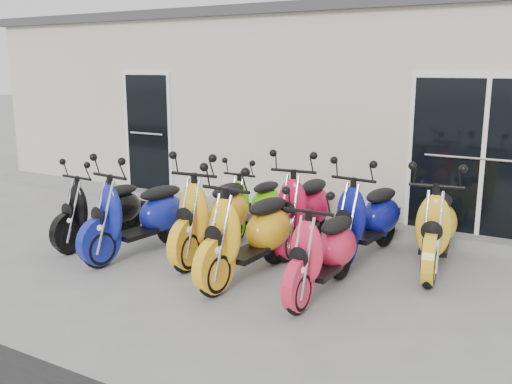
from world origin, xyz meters
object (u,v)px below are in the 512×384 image
scooter_front_red (323,239)px  scooter_front_orange_b (249,220)px  scooter_front_black (101,200)px  scooter_back_green (254,196)px  scooter_back_red (304,197)px  scooter_back_yellow (437,214)px  scooter_front_orange_a (213,203)px  scooter_back_blue (368,206)px  scooter_front_blue (138,204)px

scooter_front_red → scooter_front_orange_b: bearing=178.8°
scooter_front_black → scooter_back_green: (1.60, 1.39, -0.02)m
scooter_front_black → scooter_back_red: scooter_back_red is taller
scooter_front_black → scooter_back_yellow: 4.39m
scooter_front_black → scooter_front_orange_a: size_ratio=0.86×
scooter_back_blue → scooter_back_yellow: 0.86m
scooter_front_orange_a → scooter_back_green: size_ratio=1.20×
scooter_front_red → scooter_back_blue: bearing=90.7°
scooter_front_orange_b → scooter_back_blue: bearing=60.0°
scooter_front_orange_b → scooter_back_yellow: scooter_front_orange_b is taller
scooter_front_orange_b → scooter_front_orange_a: bearing=154.2°
scooter_front_orange_a → scooter_back_green: 1.07m
scooter_front_red → scooter_back_yellow: scooter_back_yellow is taller
scooter_front_orange_b → scooter_back_blue: size_ratio=1.04×
scooter_back_green → scooter_back_yellow: scooter_back_yellow is taller
scooter_front_blue → scooter_front_orange_a: scooter_front_orange_a is taller
scooter_front_black → scooter_front_orange_a: bearing=13.9°
scooter_front_orange_a → scooter_back_yellow: scooter_front_orange_a is taller
scooter_front_black → scooter_front_red: size_ratio=0.99×
scooter_back_green → scooter_back_yellow: 2.61m
scooter_front_orange_b → scooter_back_red: 1.37m
scooter_back_green → scooter_back_yellow: bearing=-0.8°
scooter_front_blue → scooter_front_red: scooter_front_blue is taller
scooter_front_blue → scooter_back_red: (1.70, 1.36, 0.01)m
scooter_front_black → scooter_back_yellow: size_ratio=0.89×
scooter_front_black → scooter_back_blue: bearing=23.6°
scooter_front_blue → scooter_back_green: (0.84, 1.50, -0.09)m
scooter_back_yellow → scooter_front_blue: bearing=-166.7°
scooter_back_red → scooter_front_blue: bearing=-147.8°
scooter_back_red → scooter_front_black: bearing=-159.7°
scooter_front_orange_b → scooter_front_red: bearing=1.9°
scooter_front_black → scooter_back_red: (2.47, 1.25, 0.08)m
scooter_front_red → scooter_back_red: scooter_back_red is taller
scooter_front_blue → scooter_back_red: 2.18m
scooter_front_blue → scooter_front_red: size_ratio=1.10×
scooter_front_black → scooter_front_orange_b: size_ratio=0.88×
scooter_back_green → scooter_back_blue: size_ratio=0.88×
scooter_front_orange_b → scooter_back_blue: scooter_front_orange_b is taller
scooter_back_blue → scooter_back_yellow: size_ratio=0.98×
scooter_front_black → scooter_back_blue: size_ratio=0.91×
scooter_back_blue → scooter_front_blue: bearing=-145.1°
scooter_front_blue → scooter_back_blue: scooter_front_blue is taller
scooter_front_black → scooter_front_blue: size_ratio=0.90×
scooter_front_orange_b → scooter_back_red: scooter_front_orange_b is taller
scooter_front_orange_b → scooter_back_green: (-0.82, 1.51, -0.11)m
scooter_front_black → scooter_back_blue: 3.58m
scooter_back_red → scooter_back_blue: (0.87, 0.03, -0.02)m
scooter_front_orange_a → scooter_back_red: 1.25m
scooter_front_red → scooter_back_blue: 1.42m
scooter_back_green → scooter_back_blue: (1.74, -0.11, 0.08)m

